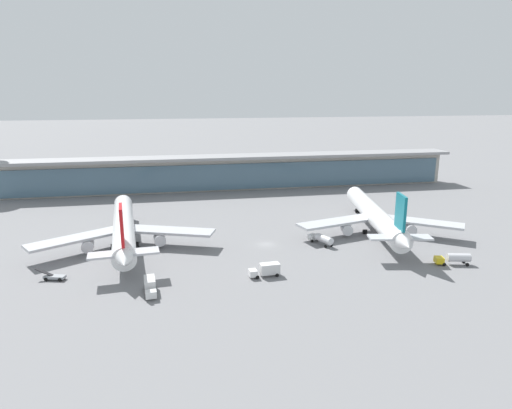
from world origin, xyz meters
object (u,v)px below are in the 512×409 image
object	(u,v)px
airliner_left_stand	(124,227)
service_truck_by_tail_yellow	(454,258)
airliner_centre_stand	(375,215)
service_truck_under_wing_white	(266,270)
service_truck_near_nose_white	(150,286)
service_truck_mid_apron_white	(322,239)
service_truck_on_taxiway_grey	(54,277)

from	to	relation	value
airliner_left_stand	service_truck_by_tail_yellow	xyz separation A→B (m)	(82.86, -29.98, -3.73)
airliner_left_stand	airliner_centre_stand	bearing A→B (deg)	-1.03
airliner_left_stand	service_truck_under_wing_white	bearing A→B (deg)	-39.17
service_truck_near_nose_white	airliner_left_stand	bearing A→B (deg)	104.27
service_truck_mid_apron_white	service_truck_on_taxiway_grey	distance (m)	70.04
airliner_centre_stand	service_truck_on_taxiway_grey	world-z (taller)	airliner_centre_stand
airliner_centre_stand	service_truck_by_tail_yellow	bearing A→B (deg)	-74.01
airliner_centre_stand	service_truck_under_wing_white	size ratio (longest dim) A/B	8.67
service_truck_by_tail_yellow	service_truck_under_wing_white	bearing A→B (deg)	178.16
airliner_centre_stand	service_truck_mid_apron_white	distance (m)	21.49
airliner_centre_stand	service_truck_on_taxiway_grey	distance (m)	90.98
service_truck_under_wing_white	service_truck_mid_apron_white	size ratio (longest dim) A/B	0.85
service_truck_under_wing_white	service_truck_on_taxiway_grey	bearing A→B (deg)	171.83
service_truck_under_wing_white	service_truck_on_taxiway_grey	world-z (taller)	service_truck_under_wing_white
airliner_left_stand	service_truck_mid_apron_white	distance (m)	55.89
service_truck_near_nose_white	service_truck_mid_apron_white	bearing A→B (deg)	26.66
airliner_centre_stand	service_truck_by_tail_yellow	size ratio (longest dim) A/B	7.27
service_truck_by_tail_yellow	service_truck_near_nose_white	bearing A→B (deg)	-177.96
airliner_left_stand	service_truck_under_wing_white	world-z (taller)	airliner_left_stand
service_truck_by_tail_yellow	service_truck_on_taxiway_grey	distance (m)	97.20
airliner_centre_stand	service_truck_near_nose_white	xyz separation A→B (m)	(-66.35, -31.29, -3.75)
service_truck_by_tail_yellow	service_truck_on_taxiway_grey	xyz separation A→B (m)	(-96.82, 8.55, -0.90)
airliner_left_stand	airliner_centre_stand	xyz separation A→B (m)	(74.66, -1.34, 0.00)
airliner_left_stand	service_truck_by_tail_yellow	size ratio (longest dim) A/B	7.31
service_truck_on_taxiway_grey	airliner_centre_stand	bearing A→B (deg)	12.77
airliner_centre_stand	service_truck_by_tail_yellow	distance (m)	30.03
service_truck_mid_apron_white	service_truck_by_tail_yellow	xyz separation A→B (m)	(27.87, -20.80, 0.00)
service_truck_mid_apron_white	service_truck_on_taxiway_grey	xyz separation A→B (m)	(-68.95, -12.24, -0.90)
service_truck_under_wing_white	service_truck_mid_apron_white	bearing A→B (deg)	43.80
service_truck_on_taxiway_grey	service_truck_mid_apron_white	bearing A→B (deg)	10.07
airliner_left_stand	service_truck_mid_apron_white	bearing A→B (deg)	-9.48
airliner_centre_stand	service_truck_near_nose_white	bearing A→B (deg)	-154.75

